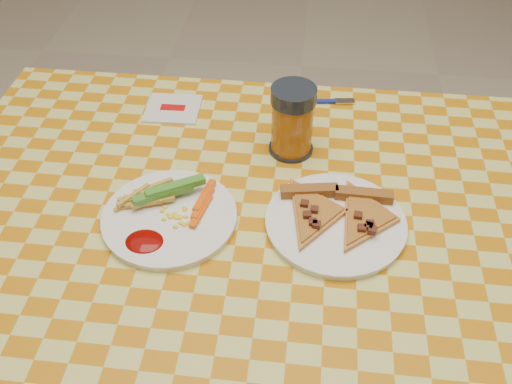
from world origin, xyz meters
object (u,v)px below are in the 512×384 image
at_px(plate_left, 170,218).
at_px(plate_right, 335,224).
at_px(table, 268,246).
at_px(drink_glass, 292,121).

height_order(plate_left, plate_right, same).
xyz_separation_m(table, drink_glass, (0.03, 0.20, 0.15)).
height_order(table, drink_glass, drink_glass).
bearing_deg(plate_right, drink_glass, 114.41).
xyz_separation_m(table, plate_left, (-0.17, -0.03, 0.08)).
bearing_deg(plate_right, table, 177.44).
distance_m(plate_left, drink_glass, 0.31).
xyz_separation_m(plate_left, drink_glass, (0.20, 0.22, 0.07)).
height_order(table, plate_left, plate_left).
bearing_deg(table, plate_left, -171.80).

